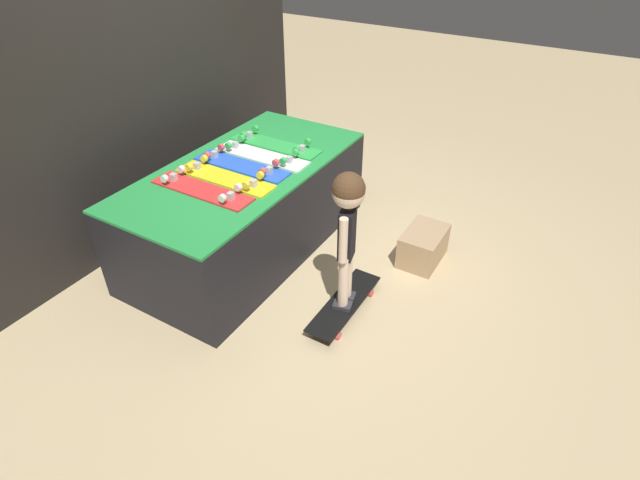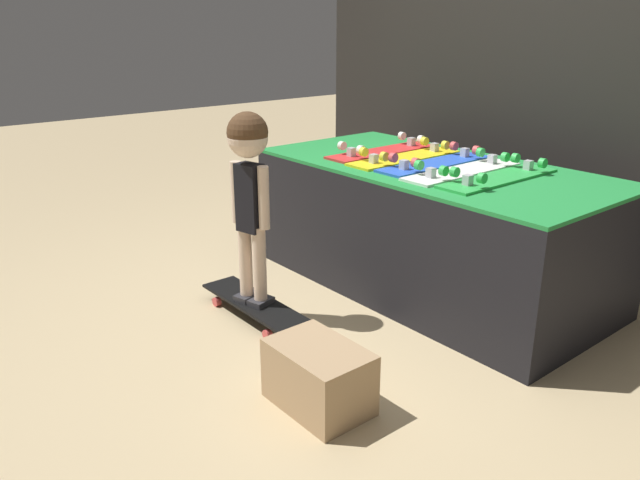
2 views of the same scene
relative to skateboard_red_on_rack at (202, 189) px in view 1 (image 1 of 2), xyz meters
The scene contains 11 objects.
ground_plane 1.08m from the skateboard_red_on_rack, 55.54° to the right, with size 16.00×16.00×0.00m, color tan.
back_wall 1.06m from the skateboard_red_on_rack, 63.93° to the left, with size 3.72×0.10×2.26m.
display_rack 0.58m from the skateboard_red_on_rack, ahead, with size 2.08×1.03×0.74m.
skateboard_red_on_rack is the anchor object (origin of this frame).
skateboard_yellow_on_rack 0.22m from the skateboard_red_on_rack, ahead, with size 0.20×0.79×0.09m.
skateboard_blue_on_rack 0.44m from the skateboard_red_on_rack, ahead, with size 0.20×0.79×0.09m.
skateboard_white_on_rack 0.66m from the skateboard_red_on_rack, ahead, with size 0.20×0.79×0.09m.
skateboard_green_on_rack 0.87m from the skateboard_red_on_rack, ahead, with size 0.20×0.79×0.09m.
skateboard_on_floor 1.28m from the skateboard_red_on_rack, 82.72° to the right, with size 0.76×0.21×0.09m.
child 1.09m from the skateboard_red_on_rack, 82.72° to the right, with size 0.24×0.21×1.02m.
storage_box 1.77m from the skateboard_red_on_rack, 53.14° to the right, with size 0.43×0.29×0.27m.
Camera 1 is at (-2.63, -1.63, 2.48)m, focal length 28.00 mm.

